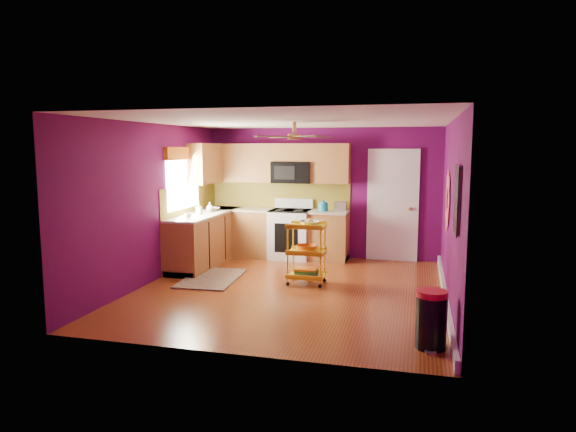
# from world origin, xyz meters

# --- Properties ---
(ground) EXTENTS (5.00, 5.00, 0.00)m
(ground) POSITION_xyz_m (0.00, 0.00, 0.00)
(ground) COLOR #672910
(ground) RESTS_ON ground
(room_envelope) EXTENTS (4.54, 5.04, 2.52)m
(room_envelope) POSITION_xyz_m (0.03, 0.00, 1.63)
(room_envelope) COLOR #56094B
(room_envelope) RESTS_ON ground
(lower_cabinets) EXTENTS (2.81, 2.31, 0.94)m
(lower_cabinets) POSITION_xyz_m (-1.35, 1.82, 0.43)
(lower_cabinets) COLOR brown
(lower_cabinets) RESTS_ON ground
(electric_range) EXTENTS (0.76, 0.66, 1.13)m
(electric_range) POSITION_xyz_m (-0.55, 2.17, 0.48)
(electric_range) COLOR white
(electric_range) RESTS_ON ground
(upper_cabinetry) EXTENTS (2.80, 2.30, 1.26)m
(upper_cabinetry) POSITION_xyz_m (-1.24, 2.17, 1.80)
(upper_cabinetry) COLOR brown
(upper_cabinetry) RESTS_ON ground
(left_window) EXTENTS (0.08, 1.35, 1.08)m
(left_window) POSITION_xyz_m (-2.22, 1.05, 1.74)
(left_window) COLOR white
(left_window) RESTS_ON ground
(panel_door) EXTENTS (0.95, 0.11, 2.15)m
(panel_door) POSITION_xyz_m (1.35, 2.47, 1.02)
(panel_door) COLOR white
(panel_door) RESTS_ON ground
(right_wall_art) EXTENTS (0.04, 2.74, 1.04)m
(right_wall_art) POSITION_xyz_m (2.23, -0.34, 1.44)
(right_wall_art) COLOR black
(right_wall_art) RESTS_ON ground
(ceiling_fan) EXTENTS (1.01, 1.01, 0.26)m
(ceiling_fan) POSITION_xyz_m (0.00, 0.20, 2.29)
(ceiling_fan) COLOR #BF8C3F
(ceiling_fan) RESTS_ON ground
(shag_rug) EXTENTS (0.93, 1.42, 0.02)m
(shag_rug) POSITION_xyz_m (-1.41, 0.30, 0.01)
(shag_rug) COLOR black
(shag_rug) RESTS_ON ground
(rolling_cart) EXTENTS (0.57, 0.42, 1.04)m
(rolling_cart) POSITION_xyz_m (0.16, 0.39, 0.53)
(rolling_cart) COLOR yellow
(rolling_cart) RESTS_ON ground
(trash_can) EXTENTS (0.38, 0.39, 0.63)m
(trash_can) POSITION_xyz_m (1.99, -1.82, 0.31)
(trash_can) COLOR black
(trash_can) RESTS_ON ground
(teal_kettle) EXTENTS (0.18, 0.18, 0.21)m
(teal_kettle) POSITION_xyz_m (0.09, 2.16, 1.02)
(teal_kettle) COLOR teal
(teal_kettle) RESTS_ON lower_cabinets
(toaster) EXTENTS (0.22, 0.15, 0.18)m
(toaster) POSITION_xyz_m (0.40, 2.27, 1.03)
(toaster) COLOR beige
(toaster) RESTS_ON lower_cabinets
(soap_bottle_a) EXTENTS (0.09, 0.09, 0.20)m
(soap_bottle_a) POSITION_xyz_m (-1.98, 1.15, 1.04)
(soap_bottle_a) COLOR #EA3F72
(soap_bottle_a) RESTS_ON lower_cabinets
(soap_bottle_b) EXTENTS (0.14, 0.14, 0.18)m
(soap_bottle_b) POSITION_xyz_m (-1.94, 1.55, 1.03)
(soap_bottle_b) COLOR white
(soap_bottle_b) RESTS_ON lower_cabinets
(counter_dish) EXTENTS (0.25, 0.25, 0.06)m
(counter_dish) POSITION_xyz_m (-1.94, 1.71, 0.97)
(counter_dish) COLOR white
(counter_dish) RESTS_ON lower_cabinets
(counter_cup) EXTENTS (0.11, 0.11, 0.09)m
(counter_cup) POSITION_xyz_m (-1.95, 0.63, 0.98)
(counter_cup) COLOR white
(counter_cup) RESTS_ON lower_cabinets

